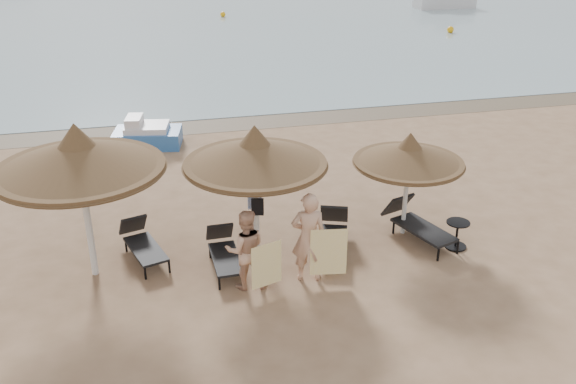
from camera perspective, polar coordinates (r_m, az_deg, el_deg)
name	(u,v)px	position (r m, az deg, el deg)	size (l,w,h in m)	color
ground	(288,265)	(13.79, 0.02, -6.47)	(160.00, 160.00, 0.00)	#987456
wet_sand_strip	(226,124)	(22.21, -5.57, 6.05)	(200.00, 1.60, 0.01)	brown
palapa_left	(78,157)	(12.93, -18.14, 3.02)	(3.33, 3.33, 3.31)	silver
palapa_center	(255,153)	(13.13, -2.95, 3.45)	(3.02, 3.02, 2.99)	silver
palapa_right	(409,154)	(14.43, 10.71, 3.32)	(2.50, 2.50, 2.48)	silver
lounger_far_left	(142,242)	(14.29, -12.86, -4.35)	(1.05, 1.81, 0.77)	black
lounger_near_left	(224,251)	(13.68, -5.70, -5.21)	(0.61, 1.72, 0.76)	black
lounger_near_right	(333,233)	(14.24, 3.98, -3.70)	(1.21, 1.94, 0.83)	black
lounger_far_right	(416,222)	(14.92, 11.30, -2.66)	(1.24, 2.04, 0.87)	black
side_table	(457,235)	(14.78, 14.77, -3.74)	(0.52, 0.52, 0.63)	black
person_left	(245,244)	(12.62, -3.81, -4.60)	(0.90, 0.59, 1.96)	tan
person_right	(309,230)	(12.77, 1.85, -3.42)	(1.03, 0.67, 2.25)	tan
towel_left	(267,265)	(12.54, -1.91, -6.50)	(0.64, 0.24, 0.94)	yellow
towel_right	(329,252)	(12.85, 3.63, -5.37)	(0.73, 0.13, 1.04)	yellow
bag_patterned	(255,200)	(13.76, -2.99, -0.74)	(0.30, 0.13, 0.37)	silver
bag_dark	(258,207)	(13.45, -2.72, -1.33)	(0.27, 0.15, 0.37)	black
pedal_boat	(147,135)	(20.53, -12.45, 4.98)	(2.23, 1.55, 0.95)	#2D5FA5
buoy_mid	(223,14)	(42.35, -5.81, 15.43)	(0.33, 0.33, 0.33)	#FBAA0B
buoy_right	(450,30)	(38.27, 14.24, 13.81)	(0.38, 0.38, 0.38)	#FBAA0B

